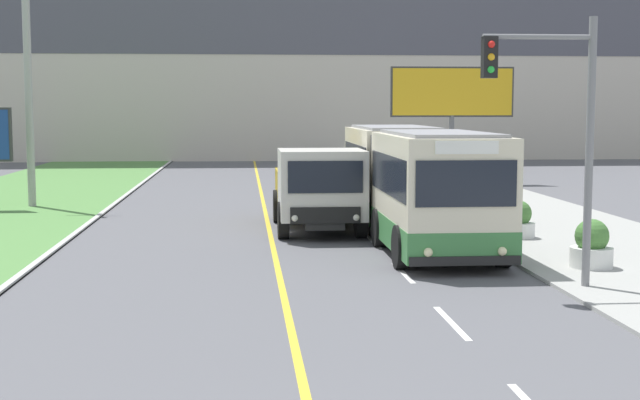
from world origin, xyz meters
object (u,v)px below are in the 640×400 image
at_px(utility_pole_far, 28,61).
at_px(planter_round_far, 445,189).
at_px(planter_round_near, 592,246).
at_px(billboard_large, 452,95).
at_px(dump_truck, 319,191).
at_px(planter_round_second, 518,221).
at_px(traffic_light_mast, 557,117).
at_px(planter_round_third, 482,203).
at_px(city_bus, 413,183).

relative_size(utility_pole_far, planter_round_far, 9.43).
distance_m(planter_round_near, planter_round_far, 13.89).
bearing_deg(billboard_large, utility_pole_far, -154.43).
distance_m(dump_truck, utility_pole_far, 13.26).
bearing_deg(dump_truck, billboard_large, 64.53).
xyz_separation_m(dump_truck, planter_round_second, (5.34, -1.86, -0.72)).
distance_m(traffic_light_mast, planter_round_second, 7.39).
height_order(planter_round_third, planter_round_far, planter_round_far).
distance_m(billboard_large, planter_round_third, 14.13).
bearing_deg(planter_round_second, city_bus, 167.20).
height_order(billboard_large, planter_round_near, billboard_large).
bearing_deg(traffic_light_mast, city_bus, 101.15).
bearing_deg(billboard_large, planter_round_near, -95.45).
distance_m(dump_truck, billboard_large, 18.23).
bearing_deg(traffic_light_mast, planter_round_near, 51.38).
distance_m(planter_round_third, planter_round_far, 4.63).
bearing_deg(city_bus, planter_round_near, -60.04).
relative_size(city_bus, planter_round_far, 10.67).
distance_m(planter_round_second, planter_round_third, 4.64).
distance_m(city_bus, planter_round_near, 6.16).
xyz_separation_m(city_bus, planter_round_third, (3.04, 3.99, -1.01)).
relative_size(billboard_large, planter_round_far, 5.30).
distance_m(dump_truck, planter_round_second, 5.70).
distance_m(city_bus, billboard_large, 18.41).
bearing_deg(city_bus, utility_pole_far, 144.18).
height_order(city_bus, planter_round_near, city_bus).
height_order(billboard_large, planter_round_far, billboard_large).
xyz_separation_m(billboard_large, planter_round_third, (-2.16, -13.47, -3.67)).
relative_size(utility_pole_far, planter_round_third, 9.87).
bearing_deg(billboard_large, planter_round_far, -104.81).
xyz_separation_m(traffic_light_mast, planter_round_far, (1.43, 15.90, -2.90)).
bearing_deg(dump_truck, planter_round_far, 53.89).
xyz_separation_m(traffic_light_mast, planter_round_third, (1.61, 11.27, -2.92)).
bearing_deg(planter_round_far, traffic_light_mast, -95.16).
height_order(city_bus, planter_round_far, city_bus).
xyz_separation_m(utility_pole_far, traffic_light_mast, (13.91, -16.28, -1.84)).
distance_m(planter_round_second, planter_round_far, 9.26).
relative_size(planter_round_second, planter_round_third, 0.97).
bearing_deg(planter_round_third, planter_round_near, -90.05).
distance_m(utility_pole_far, planter_round_third, 16.99).
distance_m(planter_round_near, planter_round_third, 9.26).
relative_size(planter_round_near, planter_round_far, 0.98).
height_order(dump_truck, traffic_light_mast, traffic_light_mast).
relative_size(traffic_light_mast, planter_round_second, 5.26).
relative_size(traffic_light_mast, planter_round_far, 4.86).
xyz_separation_m(dump_truck, planter_round_far, (5.40, 7.40, -0.68)).
bearing_deg(traffic_light_mast, planter_round_second, 78.29).
xyz_separation_m(utility_pole_far, planter_round_far, (15.34, -0.38, -4.75)).
height_order(dump_truck, utility_pole_far, utility_pole_far).
height_order(planter_round_near, planter_round_second, planter_round_near).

